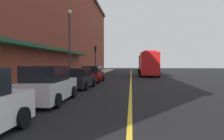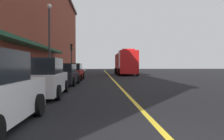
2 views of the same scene
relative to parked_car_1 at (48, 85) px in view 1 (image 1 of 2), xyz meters
The scene contains 12 objects.
ground_plane 18.49m from the parked_car_1, 77.34° to the left, with size 112.00×112.00×0.00m, color black.
sidewalk_left 18.16m from the parked_car_1, 96.81° to the left, with size 2.40×70.00×0.15m, color #ADA8A0.
lane_center_stripe 18.49m from the parked_car_1, 77.34° to the left, with size 0.16×70.00×0.01m, color gold.
brick_building_left 20.06m from the parked_car_1, 116.05° to the left, with size 11.10×64.00×14.86m.
parked_car_1 is the anchor object (origin of this frame).
parked_car_2 6.01m from the parked_car_1, 89.62° to the left, with size 2.19×4.33×1.53m.
parked_car_3 11.68m from the parked_car_1, 89.36° to the left, with size 2.00×4.78×1.61m.
fire_truck 23.75m from the parked_car_1, 73.93° to the left, with size 2.78×9.06×3.61m.
parking_meter_0 1.60m from the parked_car_1, 145.40° to the left, with size 0.14×0.18×1.33m.
parking_meter_1 9.15m from the parked_car_1, 98.19° to the left, with size 0.14×0.18×1.33m.
street_lamp_left 11.31m from the parked_car_1, 100.21° to the left, with size 0.44×0.44×6.94m.
traffic_light_near 22.18m from the parked_car_1, 93.22° to the left, with size 0.38×0.36×4.30m.
Camera 1 is at (0.05, -3.46, 1.93)m, focal length 35.30 mm.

